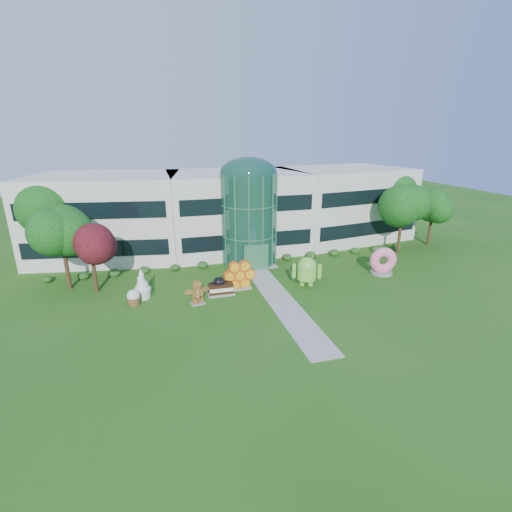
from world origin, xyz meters
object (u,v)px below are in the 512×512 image
object	(u,v)px
android_black	(219,284)
donut	(382,260)
android_green	(307,269)
gingerbread	(197,292)

from	to	relation	value
android_black	donut	xyz separation A→B (m)	(16.96, 0.45, 0.51)
android_black	donut	size ratio (longest dim) A/B	0.65
android_black	donut	bearing A→B (deg)	-1.44
android_green	gingerbread	world-z (taller)	android_green
gingerbread	android_green	bearing A→B (deg)	-5.11
android_black	donut	world-z (taller)	donut
android_green	donut	xyz separation A→B (m)	(8.66, 0.77, -0.20)
android_black	gingerbread	xyz separation A→B (m)	(-2.14, -1.58, 0.16)
donut	gingerbread	world-z (taller)	donut
android_green	gingerbread	distance (m)	10.53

